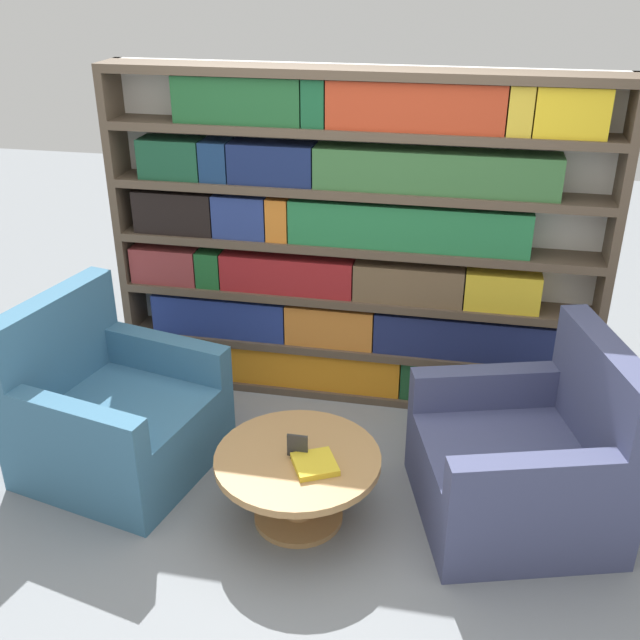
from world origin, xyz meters
The scene contains 7 objects.
ground_plane centered at (0.00, 0.00, 0.00)m, with size 14.00×14.00×0.00m, color gray.
bookshelf centered at (-0.01, 1.36, 0.99)m, with size 2.94×0.30×2.03m.
armchair_left centered at (-1.17, 0.33, 0.31)m, with size 1.08×1.07×0.96m.
armchair_right centered at (1.03, 0.33, 0.31)m, with size 1.12×1.11×0.96m.
coffee_table centered at (-0.07, 0.08, 0.28)m, with size 0.82×0.82×0.38m.
table_sign centered at (-0.07, 0.08, 0.43)m, with size 0.10×0.06×0.12m.
stray_book centered at (0.03, 0.01, 0.40)m, with size 0.26×0.27×0.03m.
Camera 1 is at (0.62, -2.82, 2.59)m, focal length 42.00 mm.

